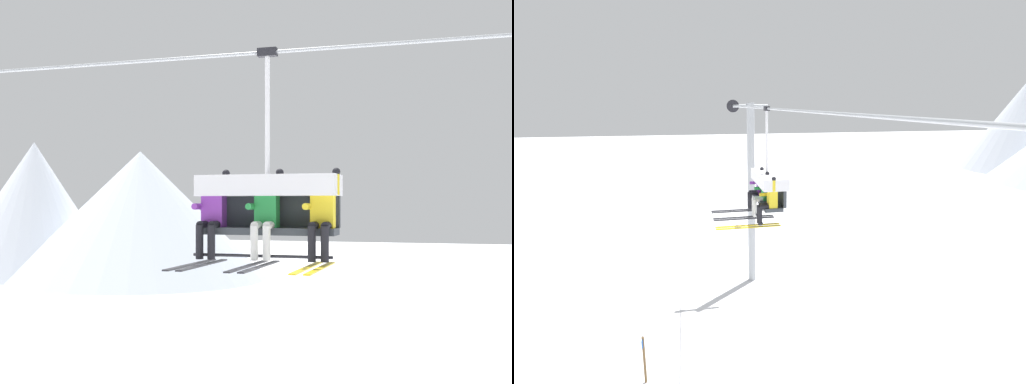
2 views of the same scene
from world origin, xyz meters
TOP-DOWN VIEW (x-y plane):
  - ground_plane at (0.00, 0.00)m, footprint 200.00×200.00m
  - mountain_peak_west at (-32.80, 40.19)m, footprint 15.16×15.16m
  - lift_tower_near at (-6.96, -0.02)m, footprint 0.36×1.88m
  - lift_cable at (1.65, -0.80)m, footprint 19.21×0.05m
  - chairlift_chair at (0.70, -0.73)m, footprint 2.03×0.74m
  - skier_purple at (-0.10, -0.94)m, footprint 0.48×1.70m
  - skier_green at (0.71, -0.94)m, footprint 0.48×1.70m
  - skier_yellow at (1.51, -0.94)m, footprint 0.48×1.70m
  - trail_sign at (-0.23, -4.53)m, footprint 0.36×0.08m

SIDE VIEW (x-z plane):
  - ground_plane at x=0.00m, z-range 0.00..0.00m
  - trail_sign at x=-0.23m, z-range 0.10..1.70m
  - lift_tower_near at x=-6.96m, z-range 0.17..8.95m
  - mountain_peak_west at x=-32.80m, z-range 0.00..12.01m
  - skier_purple at x=-0.10m, z-range 5.51..6.84m
  - skier_green at x=0.71m, z-range 5.51..6.84m
  - skier_yellow at x=1.51m, z-range 5.51..6.84m
  - chairlift_chair at x=0.70m, z-range 4.98..7.95m
  - lift_cable at x=1.65m, z-range 8.47..8.52m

